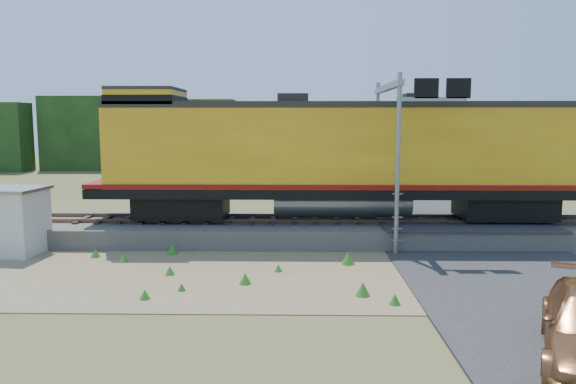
{
  "coord_description": "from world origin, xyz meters",
  "views": [
    {
      "loc": [
        0.18,
        -17.48,
        5.01
      ],
      "look_at": [
        -0.21,
        3.0,
        2.4
      ],
      "focal_mm": 35.0,
      "sensor_mm": 36.0,
      "label": 1
    }
  ],
  "objects": [
    {
      "name": "ground",
      "position": [
        0.0,
        0.0,
        0.0
      ],
      "size": [
        140.0,
        140.0,
        0.0
      ],
      "primitive_type": "plane",
      "color": "#475123",
      "rests_on": "ground"
    },
    {
      "name": "ballast",
      "position": [
        0.0,
        6.0,
        0.4
      ],
      "size": [
        70.0,
        5.0,
        0.8
      ],
      "primitive_type": "cube",
      "color": "slate",
      "rests_on": "ground"
    },
    {
      "name": "rails",
      "position": [
        0.0,
        6.0,
        0.88
      ],
      "size": [
        70.0,
        1.54,
        0.16
      ],
      "color": "brown",
      "rests_on": "ballast"
    },
    {
      "name": "dirt_shoulder",
      "position": [
        -2.0,
        0.5,
        0.01
      ],
      "size": [
        26.0,
        8.0,
        0.03
      ],
      "primitive_type": "cube",
      "color": "#8C7754",
      "rests_on": "ground"
    },
    {
      "name": "road",
      "position": [
        7.0,
        0.74,
        0.09
      ],
      "size": [
        7.0,
        66.0,
        0.86
      ],
      "color": "#38383A",
      "rests_on": "ground"
    },
    {
      "name": "tree_line_north",
      "position": [
        0.0,
        38.0,
        3.07
      ],
      "size": [
        130.0,
        3.0,
        6.5
      ],
      "color": "#1A3212",
      "rests_on": "ground"
    },
    {
      "name": "weed_clumps",
      "position": [
        -3.5,
        0.1,
        0.0
      ],
      "size": [
        15.0,
        6.2,
        0.56
      ],
      "primitive_type": null,
      "color": "#327421",
      "rests_on": "ground"
    },
    {
      "name": "locomotive",
      "position": [
        1.72,
        6.0,
        3.62
      ],
      "size": [
        20.9,
        3.19,
        5.39
      ],
      "color": "black",
      "rests_on": "rails"
    },
    {
      "name": "shed",
      "position": [
        -10.51,
        3.04,
        1.28
      ],
      "size": [
        2.32,
        2.32,
        2.53
      ],
      "rotation": [
        0.0,
        0.0,
        -0.09
      ],
      "color": "silver",
      "rests_on": "ground"
    },
    {
      "name": "signal_gantry",
      "position": [
        4.17,
        5.35,
        5.08
      ],
      "size": [
        2.68,
        6.2,
        6.75
      ],
      "color": "gray",
      "rests_on": "ground"
    }
  ]
}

